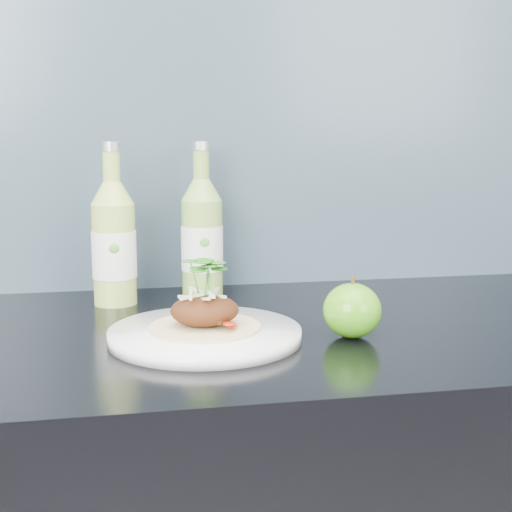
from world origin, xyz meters
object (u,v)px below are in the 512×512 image
object	(u,v)px
dinner_plate	(205,334)
cider_bottle_left	(114,243)
green_apple	(352,310)
cider_bottle_right	(202,238)

from	to	relation	value
dinner_plate	cider_bottle_left	size ratio (longest dim) A/B	1.27
dinner_plate	cider_bottle_left	distance (m)	0.28
dinner_plate	green_apple	bearing A→B (deg)	-6.78
green_apple	cider_bottle_left	xyz separation A→B (m)	(-0.31, 0.26, 0.06)
dinner_plate	green_apple	world-z (taller)	green_apple
cider_bottle_left	cider_bottle_right	xyz separation A→B (m)	(0.14, 0.04, 0.00)
dinner_plate	green_apple	xyz separation A→B (m)	(0.19, -0.02, 0.03)
green_apple	cider_bottle_left	world-z (taller)	cider_bottle_left
cider_bottle_left	green_apple	bearing A→B (deg)	-25.61
dinner_plate	cider_bottle_right	distance (m)	0.29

